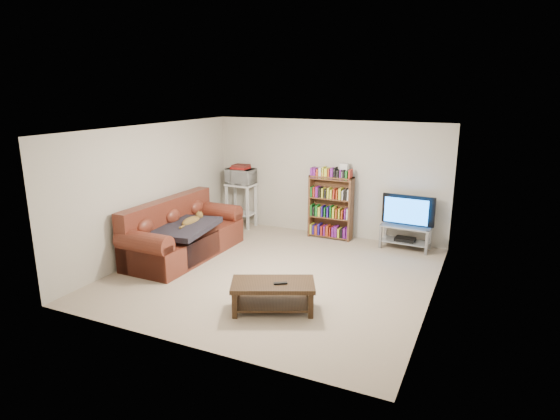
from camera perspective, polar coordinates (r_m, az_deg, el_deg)
The scene contains 19 objects.
floor at distance 7.91m, azimuth -0.57°, elevation -7.77°, with size 5.00×5.00×0.00m, color tan.
ceiling at distance 7.34m, azimuth -0.62°, elevation 9.83°, with size 5.00×5.00×0.00m, color white.
wall_back at distance 9.80m, azimuth 5.74°, elevation 3.88°, with size 5.00×5.00×0.00m, color beige.
wall_front at distance 5.48m, azimuth -11.98°, elevation -5.02°, with size 5.00×5.00×0.00m, color beige.
wall_left at distance 8.88m, azimuth -15.32°, elevation 2.31°, with size 5.00×5.00×0.00m, color beige.
wall_right at distance 6.87m, azimuth 18.57°, elevation -1.46°, with size 5.00×5.00×0.00m, color beige.
sofa at distance 8.85m, azimuth -11.95°, elevation -3.19°, with size 1.08×2.44×1.04m.
blanket at distance 8.54m, azimuth -11.66°, elevation -2.15°, with size 0.94×1.22×0.10m, color black.
cat at distance 8.69m, azimuth -10.81°, elevation -1.39°, with size 0.27×0.66×0.20m, color brown, non-canonical shape.
coffee_table at distance 6.58m, azimuth -0.87°, elevation -9.84°, with size 1.28×1.00×0.42m.
remote at distance 6.47m, azimuth 0.06°, elevation -8.92°, with size 0.19×0.05×0.02m, color black.
tv_stand at distance 9.31m, azimuth 15.05°, elevation -2.73°, with size 0.95×0.46×0.47m.
television at distance 9.20m, azimuth 15.23°, elevation -0.13°, with size 1.00×0.13×0.58m, color black.
dvd_player at distance 9.35m, azimuth 15.00°, elevation -3.47°, with size 0.37×0.26×0.06m, color black.
bookshelf at distance 9.64m, azimuth 6.20°, elevation 0.45°, with size 0.90×0.29×1.30m.
shelf_clutter at distance 9.47m, azimuth 6.91°, elevation 4.71°, with size 0.66×0.20×0.28m.
microwave_stand at distance 10.42m, azimuth -4.76°, elevation 1.31°, with size 0.62×0.45×0.98m.
microwave at distance 10.32m, azimuth -4.82°, elevation 4.12°, with size 0.60×0.41×0.33m, color silver.
game_boxes at distance 10.28m, azimuth -4.84°, elevation 5.17°, with size 0.36×0.31×0.05m, color maroon.
Camera 1 is at (3.16, -6.60, 3.01)m, focal length 30.00 mm.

